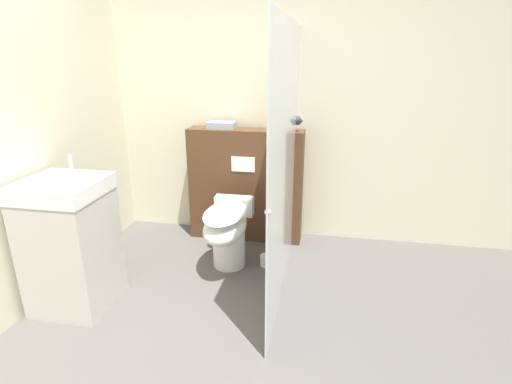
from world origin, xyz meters
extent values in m
plane|color=#565451|center=(0.00, 0.00, 0.00)|extent=(12.00, 12.00, 0.00)
cube|color=beige|center=(0.00, 2.02, 1.25)|extent=(8.00, 0.06, 2.50)
cube|color=#51331E|center=(-0.11, 1.83, 0.54)|extent=(1.09, 0.23, 1.09)
cube|color=white|center=(-0.11, 1.71, 0.78)|extent=(0.22, 0.01, 0.14)
cube|color=silver|center=(0.36, 1.08, 0.99)|extent=(0.01, 1.82, 1.98)
sphere|color=#B2B2B7|center=(0.36, 0.20, 0.95)|extent=(0.04, 0.04, 0.04)
cylinder|color=white|center=(-0.13, 1.24, 0.19)|extent=(0.28, 0.28, 0.39)
ellipsoid|color=white|center=(-0.13, 1.14, 0.41)|extent=(0.34, 0.59, 0.23)
ellipsoid|color=white|center=(-0.13, 1.14, 0.53)|extent=(0.33, 0.58, 0.02)
cube|color=white|center=(-0.13, 1.46, 0.47)|extent=(0.34, 0.11, 0.17)
cube|color=beige|center=(-1.09, 0.50, 0.42)|extent=(0.51, 0.51, 0.84)
cube|color=white|center=(-1.09, 0.50, 0.90)|extent=(0.52, 0.52, 0.11)
cylinder|color=silver|center=(-1.09, 0.64, 1.02)|extent=(0.02, 0.02, 0.14)
cylinder|color=#2D2D33|center=(0.31, 1.80, 1.18)|extent=(0.16, 0.08, 0.08)
cone|color=#2D2D33|center=(0.41, 1.80, 1.18)|extent=(0.03, 0.06, 0.06)
cylinder|color=#2D2D33|center=(0.28, 1.80, 1.13)|extent=(0.03, 0.03, 0.09)
cube|color=#8C9EAD|center=(-0.33, 1.85, 1.12)|extent=(0.26, 0.15, 0.06)
cylinder|color=white|center=(0.19, 1.29, 0.05)|extent=(0.12, 0.12, 0.09)
camera|label=1|loc=(0.65, -1.75, 1.75)|focal=28.00mm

